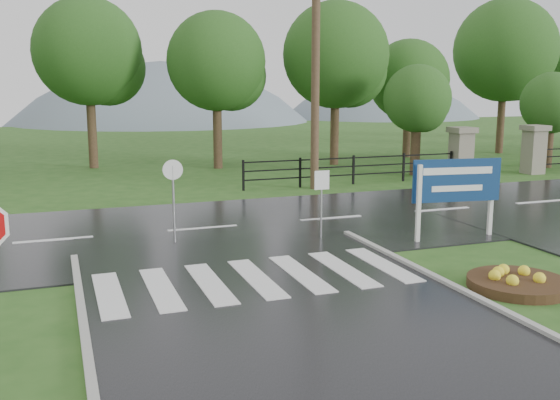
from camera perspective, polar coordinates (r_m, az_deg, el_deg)
name	(u,v)px	position (r m, az deg, el deg)	size (l,w,h in m)	color
ground	(369,387)	(8.94, 8.10, -16.61)	(120.00, 120.00, 0.00)	#2A541C
main_road	(203,230)	(17.88, -7.07, -2.71)	(90.00, 8.00, 0.04)	black
crosswalk	(256,278)	(13.21, -2.17, -7.14)	(6.50, 2.80, 0.02)	silver
pillar_west	(461,151)	(28.64, 16.22, 4.29)	(1.00, 1.00, 2.24)	gray
pillar_east	(534,148)	(31.15, 22.20, 4.40)	(1.00, 1.00, 2.24)	gray
fence_west	(354,167)	(25.96, 6.74, 3.03)	(9.58, 0.08, 1.20)	black
hills	(129,256)	(74.97, -13.68, -4.98)	(102.00, 48.00, 48.00)	slate
treeline	(159,168)	(31.63, -11.01, 2.91)	(83.20, 5.20, 10.00)	#1F4A17
estate_billboard	(457,184)	(17.00, 15.85, 1.38)	(2.45, 0.40, 2.16)	silver
flower_bed	(518,281)	(13.57, 20.93, -6.97)	(2.01, 2.01, 0.40)	#332111
reg_sign_small	(322,190)	(16.42, 3.83, 0.92)	(0.41, 0.05, 1.85)	#939399
reg_sign_round	(173,191)	(16.09, -9.73, 0.81)	(0.51, 0.09, 2.20)	#939399
utility_pole_east	(316,62)	(24.47, 3.27, 12.48)	(1.72, 0.32, 9.68)	#473523
entrance_tree_left	(417,99)	(28.96, 12.44, 8.99)	(3.03, 3.03, 4.98)	#3D2B1C
entrance_tree_right	(552,103)	(33.65, 23.59, 8.10)	(3.00, 3.00, 4.70)	#3D2B1C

